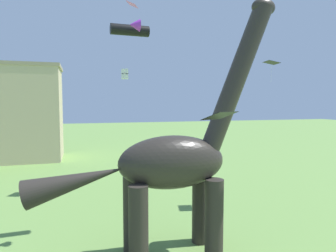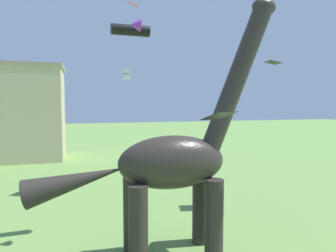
# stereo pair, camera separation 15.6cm
# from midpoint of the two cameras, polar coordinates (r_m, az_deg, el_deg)

# --- Properties ---
(dinosaur_sculpture) EXTENTS (13.70, 2.90, 14.32)m
(dinosaur_sculpture) POSITION_cam_midpoint_polar(r_m,az_deg,el_deg) (16.17, 0.87, -6.95)
(dinosaur_sculpture) COLOR #2D2823
(dinosaur_sculpture) RESTS_ON ground_plane
(kite_drifting) EXTENTS (1.70, 1.54, 0.37)m
(kite_drifting) POSITION_cam_midpoint_polar(r_m,az_deg,el_deg) (12.75, 10.10, 1.94)
(kite_drifting) COLOR black
(kite_high_left) EXTENTS (0.86, 0.86, 1.07)m
(kite_high_left) POSITION_cam_midpoint_polar(r_m,az_deg,el_deg) (33.55, -7.84, 9.85)
(kite_high_left) COLOR white
(kite_far_right) EXTENTS (1.39, 1.58, 0.43)m
(kite_far_right) POSITION_cam_midpoint_polar(r_m,az_deg,el_deg) (30.21, -6.48, 22.13)
(kite_far_right) COLOR pink
(kite_mid_left) EXTENTS (2.53, 2.16, 0.73)m
(kite_mid_left) POSITION_cam_midpoint_polar(r_m,az_deg,el_deg) (20.07, -6.81, 17.94)
(kite_mid_left) COLOR black
(kite_trailing) EXTENTS (1.26, 1.53, 1.66)m
(kite_trailing) POSITION_cam_midpoint_polar(r_m,az_deg,el_deg) (25.96, 19.63, 11.39)
(kite_trailing) COLOR black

